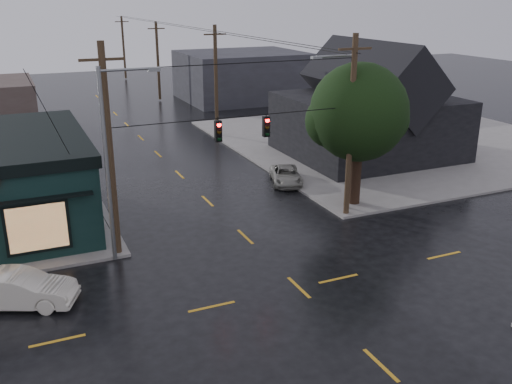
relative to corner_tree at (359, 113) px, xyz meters
name	(u,v)px	position (x,y,z in m)	size (l,w,h in m)	color
ground_plane	(299,287)	(-7.85, -7.79, -5.63)	(160.00, 160.00, 0.00)	black
sidewalk_ne	(395,140)	(12.15, 12.21, -5.56)	(28.00, 28.00, 0.15)	gray
ne_building	(370,99)	(7.15, 9.21, -1.16)	(12.60, 11.60, 8.75)	black
corner_tree	(359,113)	(0.00, 0.00, 0.00)	(5.69, 5.69, 8.36)	black
utility_pole_nw	(119,255)	(-14.35, -1.29, -5.63)	(2.00, 0.32, 10.15)	#332117
utility_pole_ne	(346,215)	(-1.35, -1.29, -5.63)	(2.00, 0.32, 10.15)	#332117
utility_pole_far_a	(217,136)	(-1.35, 20.21, -5.63)	(2.00, 0.32, 9.65)	#332117
utility_pole_far_b	(160,100)	(-1.35, 40.21, -5.63)	(2.00, 0.32, 9.15)	#332117
utility_pole_far_c	(126,79)	(-1.35, 60.21, -5.63)	(2.00, 0.32, 9.15)	#332117
span_signal_assembly	(242,128)	(-7.76, -1.29, 0.07)	(13.00, 0.48, 1.23)	black
streetlight_nw	(115,261)	(-14.65, -1.99, -5.63)	(5.40, 0.30, 9.15)	gray
streetlight_ne	(347,210)	(-0.85, -0.59, -5.63)	(5.40, 0.30, 9.15)	gray
bg_building_east	(242,76)	(8.15, 37.21, -2.83)	(14.00, 12.00, 5.60)	#2C2B30
sedan_cream	(18,289)	(-18.96, -4.56, -4.88)	(1.59, 4.55, 1.50)	silver
suv_silver	(286,175)	(-1.85, 5.42, -5.07)	(1.86, 4.03, 1.12)	gray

